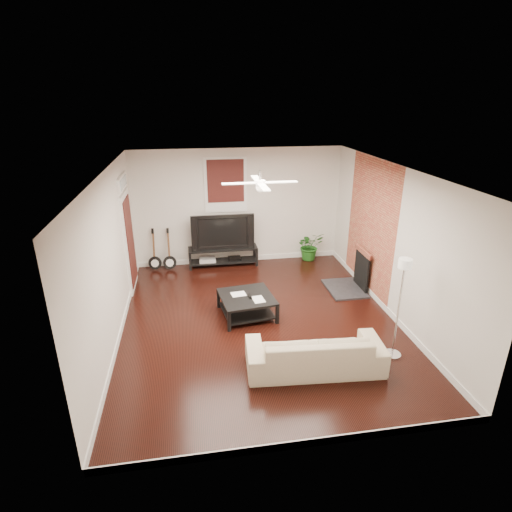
% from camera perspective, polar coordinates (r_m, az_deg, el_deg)
% --- Properties ---
extents(room, '(5.01, 6.01, 2.81)m').
position_cam_1_polar(room, '(7.16, 0.52, 0.69)').
color(room, black).
rests_on(room, ground).
extents(brick_accent, '(0.02, 2.20, 2.80)m').
position_cam_1_polar(brick_accent, '(8.79, 15.59, 3.92)').
color(brick_accent, '#B04B38').
rests_on(brick_accent, floor).
extents(fireplace, '(0.80, 1.10, 0.92)m').
position_cam_1_polar(fireplace, '(9.00, 13.33, -1.84)').
color(fireplace, black).
rests_on(fireplace, floor).
extents(window_back, '(1.00, 0.06, 1.30)m').
position_cam_1_polar(window_back, '(9.80, -4.24, 9.78)').
color(window_back, black).
rests_on(window_back, wall_back).
extents(door_left, '(0.08, 1.00, 2.50)m').
position_cam_1_polar(door_left, '(9.00, -17.29, 3.14)').
color(door_left, white).
rests_on(door_left, wall_left).
extents(tv_stand, '(1.67, 0.44, 0.47)m').
position_cam_1_polar(tv_stand, '(10.10, -4.58, -0.05)').
color(tv_stand, black).
rests_on(tv_stand, floor).
extents(tv, '(1.49, 0.20, 0.86)m').
position_cam_1_polar(tv, '(9.90, -4.70, 3.55)').
color(tv, black).
rests_on(tv, tv_stand).
extents(coffee_table, '(1.08, 1.08, 0.41)m').
position_cam_1_polar(coffee_table, '(7.86, -1.28, -6.90)').
color(coffee_table, black).
rests_on(coffee_table, floor).
extents(sofa, '(2.14, 0.97, 0.61)m').
position_cam_1_polar(sofa, '(6.49, 8.15, -12.90)').
color(sofa, '#C5AD94').
rests_on(sofa, floor).
extents(floor_lamp, '(0.30, 0.30, 1.70)m').
position_cam_1_polar(floor_lamp, '(6.78, 19.19, -6.98)').
color(floor_lamp, silver).
rests_on(floor_lamp, floor).
extents(potted_plant, '(0.75, 0.68, 0.73)m').
position_cam_1_polar(potted_plant, '(10.49, 7.47, 1.43)').
color(potted_plant, '#1F5F1B').
rests_on(potted_plant, floor).
extents(guitar_left, '(0.34, 0.26, 1.01)m').
position_cam_1_polar(guitar_left, '(10.00, -14.01, 0.77)').
color(guitar_left, black).
rests_on(guitar_left, floor).
extents(guitar_right, '(0.32, 0.23, 1.01)m').
position_cam_1_polar(guitar_right, '(9.94, -12.02, 0.83)').
color(guitar_right, black).
rests_on(guitar_right, floor).
extents(ceiling_fan, '(1.24, 1.24, 0.32)m').
position_cam_1_polar(ceiling_fan, '(6.82, 0.55, 10.14)').
color(ceiling_fan, white).
rests_on(ceiling_fan, ceiling).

